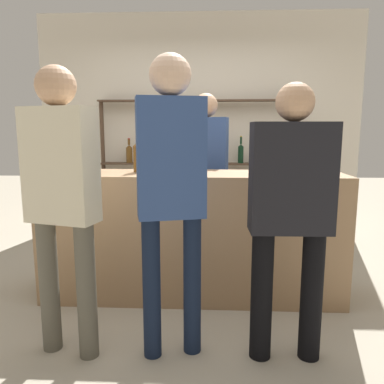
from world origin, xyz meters
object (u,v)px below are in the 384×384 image
object	(u,v)px
counter_bottle_2	(312,159)
server_behind_counter	(205,166)
customer_right	(290,205)
customer_left	(62,189)
counter_bottle_0	(182,159)
customer_center	(171,180)
counter_bottle_1	(138,156)
wine_glass	(311,159)

from	to	relation	value
counter_bottle_2	server_behind_counter	bearing A→B (deg)	135.65
customer_right	customer_left	xyz separation A→B (m)	(-1.33, -0.01, 0.08)
customer_right	server_behind_counter	world-z (taller)	server_behind_counter
counter_bottle_0	customer_center	distance (m)	0.78
counter_bottle_1	counter_bottle_2	bearing A→B (deg)	-7.90
counter_bottle_0	counter_bottle_1	size ratio (longest dim) A/B	0.91
counter_bottle_0	customer_center	size ratio (longest dim) A/B	0.17
customer_right	wine_glass	bearing A→B (deg)	-21.74
counter_bottle_0	wine_glass	xyz separation A→B (m)	(1.05, 0.20, -0.01)
customer_left	server_behind_counter	xyz separation A→B (m)	(0.82, 1.53, -0.01)
counter_bottle_1	customer_right	bearing A→B (deg)	-40.81
counter_bottle_1	server_behind_counter	xyz separation A→B (m)	(0.54, 0.60, -0.14)
customer_right	customer_left	world-z (taller)	customer_left
counter_bottle_0	server_behind_counter	world-z (taller)	server_behind_counter
wine_glass	customer_center	distance (m)	1.43
counter_bottle_1	customer_left	xyz separation A→B (m)	(-0.28, -0.92, -0.13)
customer_center	counter_bottle_2	bearing A→B (deg)	-68.01
counter_bottle_1	counter_bottle_0	bearing A→B (deg)	-19.20
customer_right	server_behind_counter	xyz separation A→B (m)	(-0.51, 1.51, 0.07)
counter_bottle_0	customer_right	size ratio (longest dim) A/B	0.18
wine_glass	customer_left	xyz separation A→B (m)	(-1.70, -0.99, -0.11)
counter_bottle_0	wine_glass	world-z (taller)	counter_bottle_0
counter_bottle_2	customer_center	size ratio (longest dim) A/B	0.19
counter_bottle_2	server_behind_counter	distance (m)	1.14
counter_bottle_1	server_behind_counter	distance (m)	0.83
counter_bottle_2	counter_bottle_0	bearing A→B (deg)	176.59
counter_bottle_1	customer_left	bearing A→B (deg)	-106.83
counter_bottle_0	counter_bottle_1	world-z (taller)	counter_bottle_1
counter_bottle_1	wine_glass	size ratio (longest dim) A/B	2.27
counter_bottle_1	customer_center	world-z (taller)	customer_center
counter_bottle_1	wine_glass	xyz separation A→B (m)	(1.42, 0.07, -0.02)
counter_bottle_1	server_behind_counter	bearing A→B (deg)	48.00
customer_right	customer_left	distance (m)	1.34
counter_bottle_0	customer_left	xyz separation A→B (m)	(-0.65, -0.79, -0.12)
wine_glass	server_behind_counter	xyz separation A→B (m)	(-0.87, 0.54, -0.12)
counter_bottle_0	customer_left	world-z (taller)	customer_left
counter_bottle_0	customer_right	xyz separation A→B (m)	(0.68, -0.78, -0.20)
wine_glass	customer_right	world-z (taller)	customer_right
customer_center	wine_glass	bearing A→B (deg)	-61.23
counter_bottle_0	server_behind_counter	bearing A→B (deg)	76.80
counter_bottle_2	customer_center	bearing A→B (deg)	-144.18
wine_glass	customer_right	xyz separation A→B (m)	(-0.36, -0.98, -0.19)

